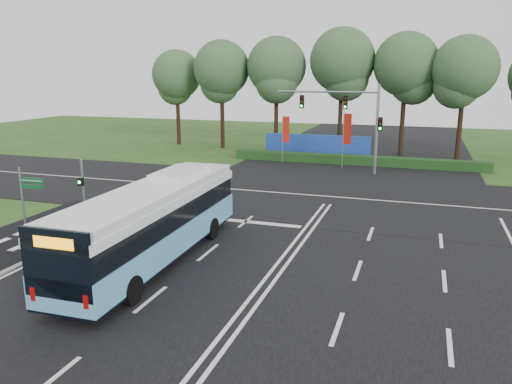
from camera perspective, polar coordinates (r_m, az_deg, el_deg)
ground at (r=21.44m, az=2.68°, el=-7.99°), size 120.00×120.00×0.00m
road_main at (r=21.44m, az=2.68°, el=-7.94°), size 20.00×120.00×0.04m
road_cross at (r=32.63m, az=8.45°, el=-0.56°), size 120.00×14.00×0.05m
kerb_strip at (r=23.73m, az=-23.88°, el=-6.87°), size 0.25×18.00×0.12m
city_bus at (r=21.29m, az=-11.59°, el=-3.37°), size 2.88×12.30×3.51m
pedestrian_signal at (r=27.08m, az=-19.16°, el=0.14°), size 0.33×0.42×3.56m
street_sign at (r=26.58m, az=-24.69°, el=-0.07°), size 1.33×0.15×3.41m
banner_flag_left at (r=44.10m, az=3.35°, el=6.84°), size 0.63×0.15×4.27m
banner_flag_mid at (r=42.11m, az=10.27°, el=6.72°), size 0.70×0.14×4.72m
traffic_light_gantry at (r=40.19m, az=11.15°, el=8.66°), size 8.41×0.28×7.00m
hedge at (r=44.68m, az=11.32°, el=3.59°), size 22.00×1.20×0.80m
blue_hoarding at (r=47.65m, az=6.96°, el=5.20°), size 10.00×0.30×2.20m
eucalyptus_row at (r=50.64m, az=9.32°, el=13.85°), size 40.93×7.32×12.24m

